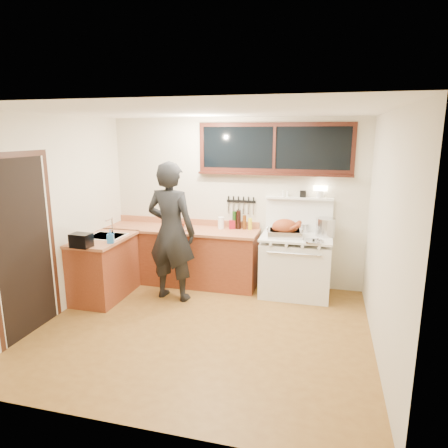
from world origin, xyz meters
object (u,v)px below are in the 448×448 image
(cutting_board, at_px, (177,225))
(roast_turkey, at_px, (285,230))
(man, at_px, (171,232))
(vintage_stove, at_px, (295,264))

(cutting_board, xyz_separation_m, roast_turkey, (1.69, -0.07, 0.05))
(roast_turkey, bearing_deg, man, -161.89)
(roast_turkey, bearing_deg, cutting_board, 177.51)
(cutting_board, height_order, roast_turkey, roast_turkey)
(vintage_stove, relative_size, cutting_board, 3.29)
(vintage_stove, height_order, man, man)
(man, bearing_deg, roast_turkey, 18.11)
(man, distance_m, roast_turkey, 1.64)
(man, relative_size, roast_turkey, 3.77)
(man, xyz_separation_m, roast_turkey, (1.56, 0.51, 0.01))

